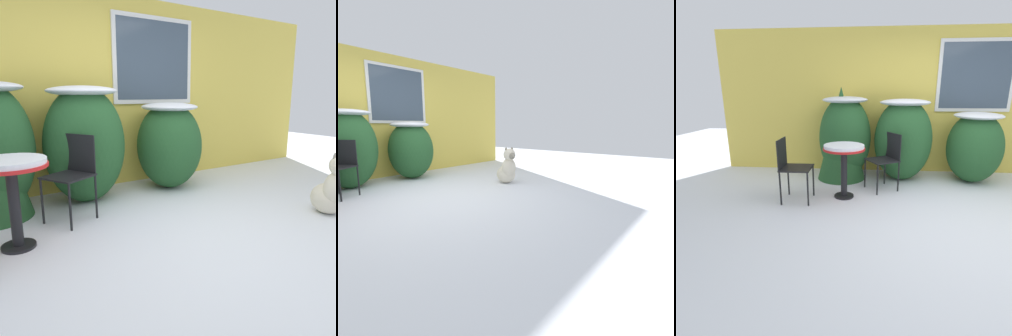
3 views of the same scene
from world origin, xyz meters
The scene contains 7 objects.
ground_plane centered at (0.00, 0.00, 0.00)m, with size 16.00×16.00×0.00m, color white.
house_wall centered at (0.04, 2.20, 1.34)m, with size 8.00×0.10×2.62m.
shrub_middle centered at (-0.53, 1.62, 0.74)m, with size 0.99×0.78×1.40m.
shrub_right centered at (0.67, 1.61, 0.63)m, with size 0.90×0.95×1.19m.
patio_table centered at (-1.48, 0.71, 0.63)m, with size 0.60×0.60×0.79m.
patio_chair_near_table centered at (-0.85, 1.11, 0.52)m, with size 0.57×0.57×0.89m.
dog centered at (1.56, -0.30, 0.28)m, with size 0.49×0.62×0.71m.
Camera 1 is at (-1.81, -2.21, 1.31)m, focal length 35.00 mm.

